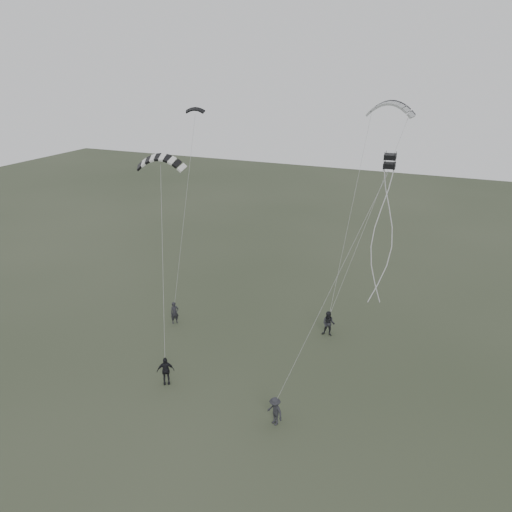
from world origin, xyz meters
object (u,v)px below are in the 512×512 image
at_px(flyer_center, 166,371).
at_px(kite_striped, 160,157).
at_px(kite_dark_small, 195,109).
at_px(kite_box, 390,161).
at_px(flyer_right, 329,324).
at_px(flyer_far, 275,411).
at_px(flyer_left, 175,313).
at_px(kite_pale_large, 391,103).

bearing_deg(flyer_center, kite_striped, 84.86).
height_order(kite_dark_small, kite_box, kite_dark_small).
relative_size(flyer_right, flyer_far, 1.12).
bearing_deg(flyer_right, kite_box, -59.45).
xyz_separation_m(flyer_left, kite_pale_large, (13.35, 10.12, 15.23)).
xyz_separation_m(flyer_center, flyer_far, (7.67, -0.88, -0.06)).
bearing_deg(flyer_center, kite_dark_small, 75.77).
height_order(kite_pale_large, kite_striped, kite_pale_large).
bearing_deg(kite_dark_small, kite_box, -46.75).
bearing_deg(kite_box, kite_pale_large, 96.58).
bearing_deg(flyer_far, kite_pale_large, 110.61).
height_order(flyer_right, flyer_center, flyer_right).
height_order(flyer_far, kite_pale_large, kite_pale_large).
height_order(flyer_center, flyer_far, flyer_center).
bearing_deg(kite_box, flyer_left, 164.34).
relative_size(flyer_left, kite_dark_small, 1.19).
bearing_deg(kite_pale_large, flyer_center, -111.64).
distance_m(kite_dark_small, kite_pale_large, 14.95).
xyz_separation_m(kite_dark_small, kite_box, (16.75, -10.10, -1.16)).
bearing_deg(flyer_left, flyer_right, -35.93).
bearing_deg(kite_striped, kite_box, -21.92).
bearing_deg(flyer_far, flyer_right, 116.33).
height_order(kite_dark_small, kite_pale_large, kite_pale_large).
distance_m(flyer_left, flyer_right, 11.79).
bearing_deg(flyer_far, flyer_center, -159.38).
bearing_deg(flyer_center, flyer_right, 17.59).
relative_size(flyer_far, kite_dark_small, 1.16).
height_order(flyer_left, kite_striped, kite_striped).
height_order(flyer_left, flyer_center, flyer_center).
distance_m(flyer_far, kite_pale_large, 23.64).
bearing_deg(kite_pale_large, kite_box, -72.63).
relative_size(flyer_right, kite_dark_small, 1.30).
relative_size(flyer_right, kite_striped, 0.60).
height_order(kite_striped, kite_box, kite_box).
xyz_separation_m(flyer_center, kite_pale_large, (9.73, 17.07, 15.18)).
bearing_deg(flyer_left, flyer_center, -112.24).
height_order(flyer_center, kite_box, kite_box).
xyz_separation_m(kite_dark_small, kite_striped, (1.77, -7.96, -2.35)).
relative_size(flyer_center, flyer_far, 1.07).
distance_m(flyer_center, flyer_far, 7.72).
bearing_deg(kite_striped, flyer_left, 99.49).
distance_m(flyer_center, kite_box, 18.30).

